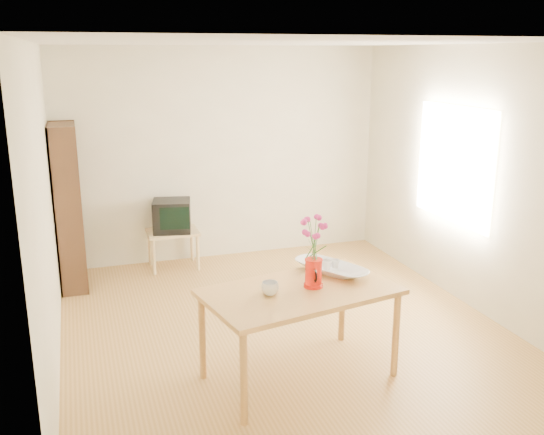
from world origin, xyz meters
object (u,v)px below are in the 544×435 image
object	(u,v)px
mug	(270,288)
bowl	(332,249)
pitcher	(313,274)
table	(300,299)
television	(172,215)

from	to	relation	value
mug	bowl	bearing A→B (deg)	159.44
pitcher	mug	size ratio (longest dim) A/B	1.78
table	television	bearing A→B (deg)	89.21
pitcher	bowl	world-z (taller)	bowl
table	bowl	distance (m)	0.54
bowl	table	bearing A→B (deg)	-145.01
table	television	world-z (taller)	television
table	pitcher	xyz separation A→B (m)	(0.12, 0.02, 0.18)
table	pitcher	world-z (taller)	pitcher
pitcher	bowl	size ratio (longest dim) A/B	0.52
television	bowl	bearing A→B (deg)	-59.25
pitcher	television	xyz separation A→B (m)	(-0.65, 2.86, -0.20)
table	mug	size ratio (longest dim) A/B	12.34
bowl	mug	bearing A→B (deg)	-155.22
pitcher	table	bearing A→B (deg)	-158.03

